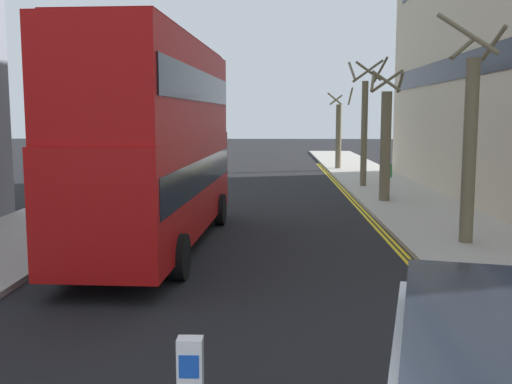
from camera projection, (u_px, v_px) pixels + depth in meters
sidewalk_right at (446, 226)px, 19.33m from camera, size 4.00×80.00×0.14m
sidewalk_left at (48, 224)px, 19.69m from camera, size 4.00×80.00×0.14m
kerb_line_outer at (392, 240)px, 17.41m from camera, size 0.10×56.00×0.01m
kerb_line_inner at (387, 240)px, 17.41m from camera, size 0.10×56.00×0.01m
double_decker_bus_away at (158, 137)px, 16.28m from camera, size 3.15×10.90×5.64m
pedestrian_far at (387, 177)px, 25.60m from camera, size 0.34×0.22×1.62m
street_tree_near at (339, 133)px, 39.43m from camera, size 1.62×1.59×5.27m
street_tree_mid at (470, 143)px, 16.18m from camera, size 1.83×1.81×6.14m
street_tree_far at (365, 124)px, 29.39m from camera, size 1.79×1.76×6.27m
street_tree_distant at (386, 141)px, 24.33m from camera, size 1.53×1.55×5.38m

